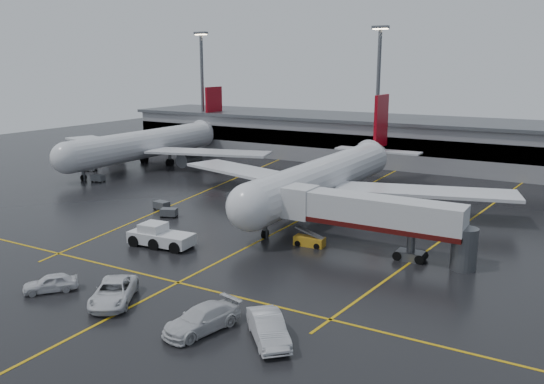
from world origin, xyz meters
The scene contains 22 objects.
ground centered at (0.00, 0.00, 0.00)m, with size 220.00×220.00×0.00m, color black.
apron_line_centre centered at (0.00, 0.00, 0.01)m, with size 0.25×90.00×0.02m, color gold.
apron_line_stop centered at (0.00, -22.00, 0.01)m, with size 60.00×0.25×0.02m, color gold.
apron_line_left centered at (-20.00, 10.00, 0.01)m, with size 0.25×70.00×0.02m, color gold.
apron_line_right centered at (18.00, 10.00, 0.01)m, with size 0.25×70.00×0.02m, color gold.
terminal centered at (0.00, 47.93, 4.32)m, with size 122.00×19.00×8.60m.
light_mast_left centered at (-45.00, 42.00, 14.47)m, with size 3.00×1.20×25.45m.
light_mast_mid centered at (-5.00, 42.00, 14.47)m, with size 3.00×1.20×25.45m.
main_airliner centered at (0.00, 9.70, 4.21)m, with size 48.80×45.60×14.10m.
second_airliner centered at (-42.00, 21.70, 4.21)m, with size 48.80×45.60×14.10m.
jet_bridge centered at (11.87, -6.00, 3.93)m, with size 19.90×3.40×6.05m.
pushback_tractor centered at (-8.20, -14.93, 0.99)m, with size 7.20×3.53×2.50m.
belt_loader centered at (5.45, -6.96, 0.50)m, with size 3.31×1.69×2.04m.
service_van_a centered at (-1.80, -27.86, 0.88)m, with size 2.92×6.34×1.76m, color silver.
service_van_b centered at (7.32, -28.24, 0.90)m, with size 2.51×6.17×1.79m, color silver.
service_van_c centered at (12.26, -27.19, 0.96)m, with size 2.03×5.82×1.92m, color silver.
service_van_d centered at (-8.08, -28.88, 0.75)m, with size 1.78×4.42×1.51m, color silver.
baggage_cart_a centered at (-14.89, -5.55, 0.63)m, with size 2.34×1.94×1.12m.
baggage_cart_b centered at (-18.18, -3.17, 0.63)m, with size 2.15×1.54×1.12m.
baggage_cart_c centered at (-12.64, 5.93, 0.63)m, with size 2.07×1.41×1.12m.
baggage_cart_d centered at (-47.36, 11.41, 0.63)m, with size 2.34×1.94×1.12m.
baggage_cart_e centered at (-39.09, 5.44, 0.63)m, with size 2.14×1.53×1.12m.
Camera 1 is at (30.36, -58.00, 18.82)m, focal length 37.07 mm.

